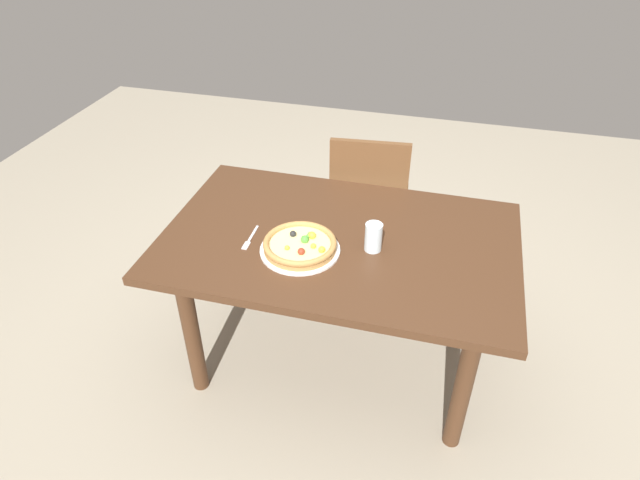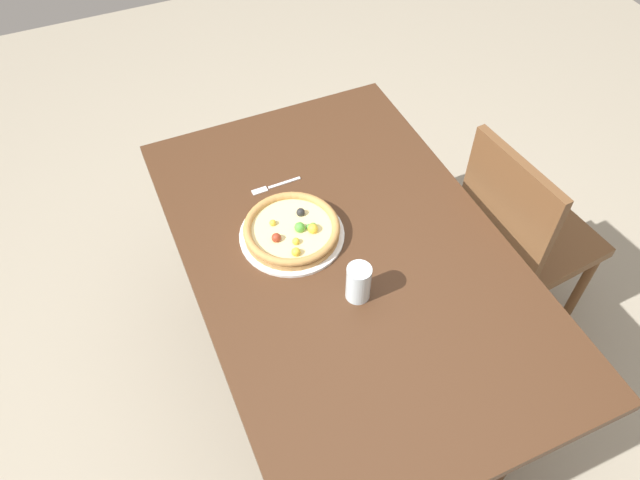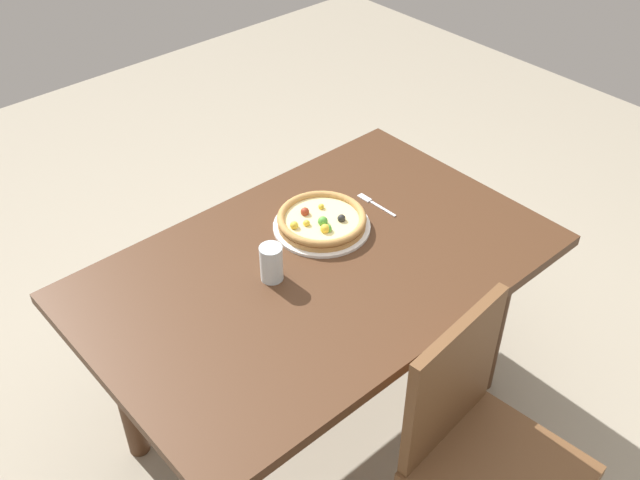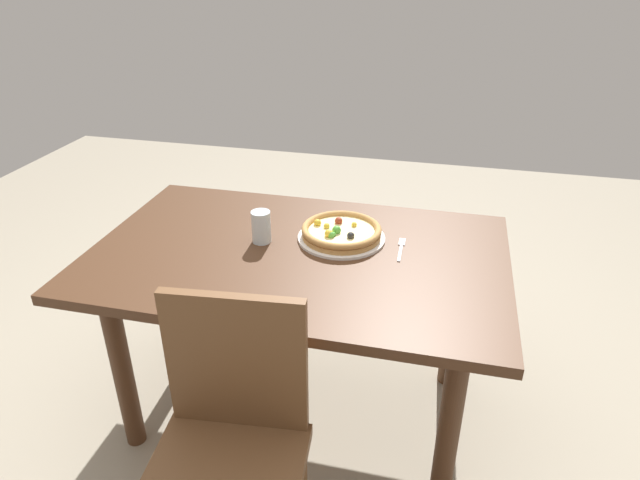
# 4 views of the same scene
# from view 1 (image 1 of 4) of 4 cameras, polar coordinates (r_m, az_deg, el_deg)

# --- Properties ---
(ground_plane) EXTENTS (6.00, 6.00, 0.00)m
(ground_plane) POSITION_cam_1_polar(r_m,az_deg,el_deg) (2.67, 1.70, -12.40)
(ground_plane) COLOR #9E937F
(dining_table) EXTENTS (1.42, 0.90, 0.72)m
(dining_table) POSITION_cam_1_polar(r_m,az_deg,el_deg) (2.25, 1.98, -1.82)
(dining_table) COLOR #472B19
(dining_table) RESTS_ON ground
(chair_near) EXTENTS (0.44, 0.44, 0.89)m
(chair_near) POSITION_cam_1_polar(r_m,az_deg,el_deg) (2.86, 5.12, 4.05)
(chair_near) COLOR brown
(chair_near) RESTS_ON ground
(plate) EXTENTS (0.31, 0.31, 0.01)m
(plate) POSITION_cam_1_polar(r_m,az_deg,el_deg) (2.11, -2.10, -1.04)
(plate) COLOR white
(plate) RESTS_ON dining_table
(pizza) EXTENTS (0.29, 0.29, 0.05)m
(pizza) POSITION_cam_1_polar(r_m,az_deg,el_deg) (2.10, -2.09, -0.48)
(pizza) COLOR #B78447
(pizza) RESTS_ON plate
(fork) EXTENTS (0.02, 0.17, 0.00)m
(fork) POSITION_cam_1_polar(r_m,az_deg,el_deg) (2.19, -7.36, 0.06)
(fork) COLOR silver
(fork) RESTS_ON dining_table
(drinking_glass) EXTENTS (0.07, 0.07, 0.12)m
(drinking_glass) POSITION_cam_1_polar(r_m,az_deg,el_deg) (2.10, 5.61, 0.31)
(drinking_glass) COLOR silver
(drinking_glass) RESTS_ON dining_table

